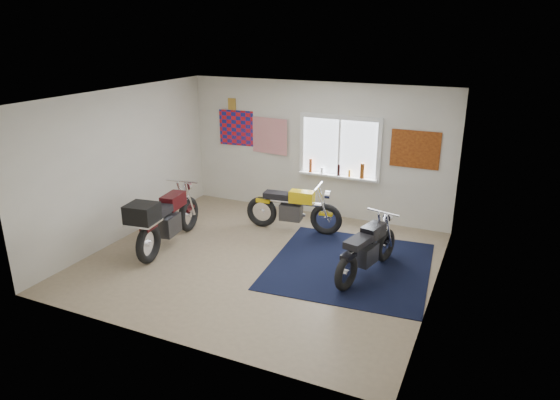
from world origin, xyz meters
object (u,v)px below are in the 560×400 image
at_px(yellow_triumph, 293,210).
at_px(maroon_tourer, 164,219).
at_px(navy_rug, 350,265).
at_px(black_chrome_bike, 367,251).

height_order(yellow_triumph, maroon_tourer, maroon_tourer).
height_order(navy_rug, yellow_triumph, yellow_triumph).
height_order(navy_rug, black_chrome_bike, black_chrome_bike).
relative_size(navy_rug, yellow_triumph, 1.38).
bearing_deg(yellow_triumph, black_chrome_bike, -40.26).
xyz_separation_m(yellow_triumph, black_chrome_bike, (1.75, -1.18, -0.01)).
height_order(navy_rug, maroon_tourer, maroon_tourer).
height_order(black_chrome_bike, maroon_tourer, maroon_tourer).
bearing_deg(navy_rug, black_chrome_bike, -30.05).
bearing_deg(navy_rug, maroon_tourer, -167.42).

